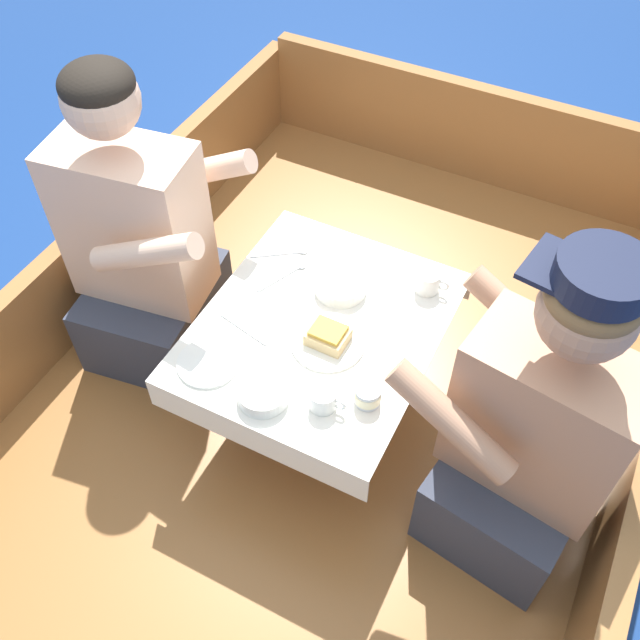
% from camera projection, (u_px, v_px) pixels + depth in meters
% --- Properties ---
extents(ground_plane, '(60.00, 60.00, 0.00)m').
position_uv_depth(ground_plane, '(310.00, 466.00, 2.41)').
color(ground_plane, navy).
extents(boat_deck, '(1.85, 2.90, 0.25)m').
position_uv_depth(boat_deck, '(310.00, 447.00, 2.31)').
color(boat_deck, brown).
rests_on(boat_deck, ground_plane).
extents(gunwale_port, '(0.06, 2.90, 0.36)m').
position_uv_depth(gunwale_port, '(67.00, 292.00, 2.34)').
color(gunwale_port, '#936033').
rests_on(gunwale_port, boat_deck).
extents(gunwale_starboard, '(0.06, 2.90, 0.36)m').
position_uv_depth(gunwale_starboard, '(620.00, 525.00, 1.82)').
color(gunwale_starboard, '#936033').
rests_on(gunwale_starboard, boat_deck).
extents(bow_coaming, '(1.73, 0.06, 0.41)m').
position_uv_depth(bow_coaming, '(470.00, 131.00, 2.88)').
color(bow_coaming, '#936033').
rests_on(bow_coaming, boat_deck).
extents(cockpit_table, '(0.63, 0.74, 0.41)m').
position_uv_depth(cockpit_table, '(320.00, 335.00, 1.98)').
color(cockpit_table, '#B2B2B7').
rests_on(cockpit_table, boat_deck).
extents(person_port, '(0.56, 0.50, 1.02)m').
position_uv_depth(person_port, '(142.00, 249.00, 2.14)').
color(person_port, '#333847').
rests_on(person_port, boat_deck).
extents(person_starboard, '(0.57, 0.51, 1.00)m').
position_uv_depth(person_starboard, '(531.00, 436.00, 1.73)').
color(person_starboard, '#333847').
rests_on(person_starboard, boat_deck).
extents(plate_sandwich, '(0.20, 0.20, 0.01)m').
position_uv_depth(plate_sandwich, '(328.00, 342.00, 1.90)').
color(plate_sandwich, silver).
rests_on(plate_sandwich, cockpit_table).
extents(plate_bread, '(0.16, 0.16, 0.01)m').
position_uv_depth(plate_bread, '(208.00, 363.00, 1.85)').
color(plate_bread, silver).
rests_on(plate_bread, cockpit_table).
extents(sandwich, '(0.11, 0.09, 0.05)m').
position_uv_depth(sandwich, '(328.00, 335.00, 1.88)').
color(sandwich, tan).
rests_on(sandwich, plate_sandwich).
extents(bowl_port_near, '(0.15, 0.15, 0.04)m').
position_uv_depth(bowl_port_near, '(341.00, 285.00, 2.01)').
color(bowl_port_near, silver).
rests_on(bowl_port_near, cockpit_table).
extents(bowl_starboard_near, '(0.13, 0.13, 0.04)m').
position_uv_depth(bowl_starboard_near, '(263.00, 393.00, 1.77)').
color(bowl_starboard_near, silver).
rests_on(bowl_starboard_near, cockpit_table).
extents(coffee_cup_port, '(0.10, 0.07, 0.06)m').
position_uv_depth(coffee_cup_port, '(323.00, 398.00, 1.75)').
color(coffee_cup_port, silver).
rests_on(coffee_cup_port, cockpit_table).
extents(coffee_cup_starboard, '(0.10, 0.07, 0.07)m').
position_uv_depth(coffee_cup_starboard, '(428.00, 281.00, 2.00)').
color(coffee_cup_starboard, silver).
rests_on(coffee_cup_starboard, cockpit_table).
extents(tin_can, '(0.07, 0.07, 0.05)m').
position_uv_depth(tin_can, '(368.00, 395.00, 1.76)').
color(tin_can, silver).
rests_on(tin_can, cockpit_table).
extents(utensil_spoon_center, '(0.09, 0.16, 0.01)m').
position_uv_depth(utensil_spoon_center, '(289.00, 272.00, 2.07)').
color(utensil_spoon_center, silver).
rests_on(utensil_spoon_center, cockpit_table).
extents(utensil_knife_port, '(0.17, 0.05, 0.00)m').
position_uv_depth(utensil_knife_port, '(244.00, 329.00, 1.93)').
color(utensil_knife_port, silver).
rests_on(utensil_knife_port, cockpit_table).
extents(utensil_spoon_port, '(0.15, 0.11, 0.01)m').
position_uv_depth(utensil_spoon_port, '(288.00, 252.00, 2.12)').
color(utensil_spoon_port, silver).
rests_on(utensil_spoon_port, cockpit_table).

